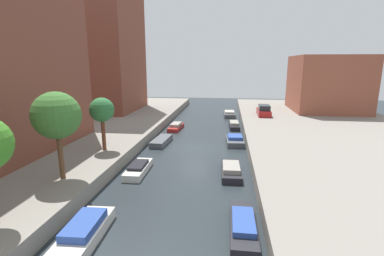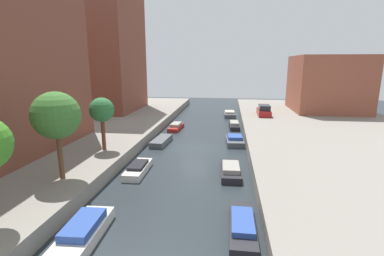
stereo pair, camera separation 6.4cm
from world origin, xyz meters
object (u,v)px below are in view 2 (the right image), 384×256
moored_boat_left_3 (161,141)px  parked_car (264,111)px  low_block_right (327,84)px  moored_boat_right_5 (230,114)px  moored_boat_right_3 (235,141)px  street_tree_2 (102,111)px  moored_boat_right_1 (242,226)px  moored_boat_left_2 (138,169)px  apartment_tower_far (102,38)px  moored_boat_right_2 (231,170)px  moored_boat_left_1 (82,234)px  moored_boat_right_4 (234,125)px  moored_boat_left_4 (176,127)px  street_tree_1 (56,116)px

moored_boat_left_3 → parked_car: bearing=47.3°
low_block_right → moored_boat_right_5: size_ratio=2.48×
moored_boat_right_3 → street_tree_2: bearing=-149.3°
moored_boat_right_1 → moored_boat_left_2: bearing=137.3°
apartment_tower_far → moored_boat_right_2: 31.59m
moored_boat_right_3 → low_block_right: bearing=50.9°
apartment_tower_far → moored_boat_left_1: bearing=-67.9°
moored_boat_right_1 → moored_boat_right_5: moored_boat_right_5 is taller
moored_boat_left_2 → moored_boat_right_2: moored_boat_right_2 is taller
moored_boat_right_1 → moored_boat_right_4: moored_boat_right_4 is taller
moored_boat_left_2 → moored_boat_left_4: moored_boat_left_4 is taller
apartment_tower_far → moored_boat_right_3: bearing=-34.7°
street_tree_2 → moored_boat_right_2: (10.61, -1.69, -3.98)m
parked_car → moored_boat_right_3: bearing=-109.6°
parked_car → moored_boat_right_3: 12.58m
low_block_right → moored_boat_right_2: (-14.52, -25.58, -4.81)m
street_tree_1 → moored_boat_left_2: (3.65, 3.85, -4.67)m
low_block_right → moored_boat_left_1: 41.01m
moored_boat_right_5 → moored_boat_left_4: bearing=-123.9°
moored_boat_left_4 → moored_boat_right_4: size_ratio=0.94×
moored_boat_left_1 → moored_boat_right_4: (7.32, 24.90, -0.04)m
moored_boat_left_2 → moored_boat_left_3: moored_boat_left_2 is taller
moored_boat_left_4 → moored_boat_right_2: 15.59m
moored_boat_right_1 → moored_boat_left_1: bearing=-167.6°
low_block_right → moored_boat_left_4: size_ratio=2.61×
low_block_right → moored_boat_left_2: low_block_right is taller
apartment_tower_far → moored_boat_left_1: apartment_tower_far is taller
apartment_tower_far → street_tree_2: (8.87, -20.33, -7.59)m
low_block_right → parked_car: 11.87m
low_block_right → moored_boat_left_1: low_block_right is taller
low_block_right → moored_boat_right_1: (-14.00, -33.07, -4.78)m
street_tree_2 → moored_boat_right_3: 13.44m
street_tree_2 → moored_boat_left_4: 13.52m
apartment_tower_far → moored_boat_right_1: bearing=-55.9°
apartment_tower_far → moored_boat_left_3: bearing=-49.8°
apartment_tower_far → moored_boat_right_2: size_ratio=5.28×
low_block_right → street_tree_1: 39.14m
street_tree_1 → moored_boat_left_1: 7.56m
apartment_tower_far → moored_boat_left_4: 18.94m
street_tree_1 → moored_boat_left_3: street_tree_1 is taller
moored_boat_right_1 → moored_boat_right_4: 23.28m
street_tree_2 → moored_boat_right_3: size_ratio=1.31×
street_tree_2 → moored_boat_left_1: size_ratio=0.95×
moored_boat_right_2 → moored_boat_right_1: bearing=-86.0°
moored_boat_left_4 → moored_boat_right_1: size_ratio=0.92×
moored_boat_left_3 → moored_boat_right_5: (6.97, 16.60, 0.08)m
parked_car → moored_boat_left_3: bearing=-132.7°
street_tree_1 → moored_boat_right_5: bearing=69.7°
low_block_right → moored_boat_right_3: bearing=-129.1°
moored_boat_left_3 → moored_boat_left_2: bearing=-89.1°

